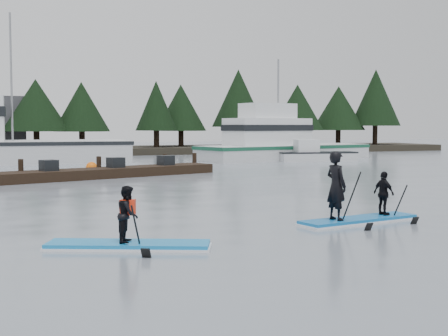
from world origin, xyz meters
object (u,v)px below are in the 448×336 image
object	(u,v)px
paddleboard_solo	(128,230)
paddleboard_duo	(355,199)
fishing_boat_medium	(281,152)
floating_dock	(88,174)

from	to	relation	value
paddleboard_solo	paddleboard_duo	xyz separation A→B (m)	(6.23, 1.34, 0.25)
fishing_boat_medium	paddleboard_duo	xyz separation A→B (m)	(-11.14, -28.33, 0.05)
paddleboard_solo	paddleboard_duo	bearing A→B (deg)	34.16
floating_dock	paddleboard_solo	world-z (taller)	paddleboard_solo
fishing_boat_medium	paddleboard_duo	size ratio (longest dim) A/B	4.01
floating_dock	paddleboard_duo	distance (m)	16.90
fishing_boat_medium	paddleboard_duo	bearing A→B (deg)	-125.56
floating_dock	paddleboard_duo	world-z (taller)	paddleboard_duo
paddleboard_solo	fishing_boat_medium	bearing A→B (deg)	81.67
fishing_boat_medium	paddleboard_solo	size ratio (longest dim) A/B	4.20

